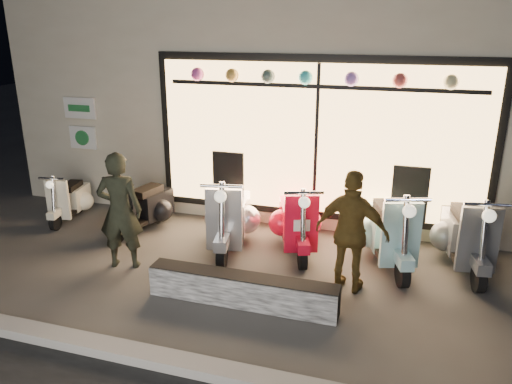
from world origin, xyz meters
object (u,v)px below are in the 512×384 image
at_px(scooter_silver, 231,215).
at_px(scooter_red, 296,219).
at_px(woman, 352,232).
at_px(man, 120,211).
at_px(graffiti_barrier, 242,290).

distance_m(scooter_silver, scooter_red, 1.03).
bearing_deg(scooter_red, woman, -68.89).
relative_size(man, woman, 1.04).
bearing_deg(woman, scooter_red, -40.73).
bearing_deg(graffiti_barrier, scooter_red, 82.66).
relative_size(graffiti_barrier, woman, 1.48).
height_order(graffiti_barrier, scooter_red, scooter_red).
relative_size(scooter_silver, man, 0.98).
bearing_deg(man, scooter_red, -163.43).
distance_m(graffiti_barrier, woman, 1.56).
bearing_deg(woman, scooter_silver, -16.02).
height_order(man, woman, man).
relative_size(scooter_red, woman, 0.94).
xyz_separation_m(graffiti_barrier, scooter_red, (0.24, 1.89, 0.24)).
bearing_deg(scooter_red, scooter_silver, 172.91).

